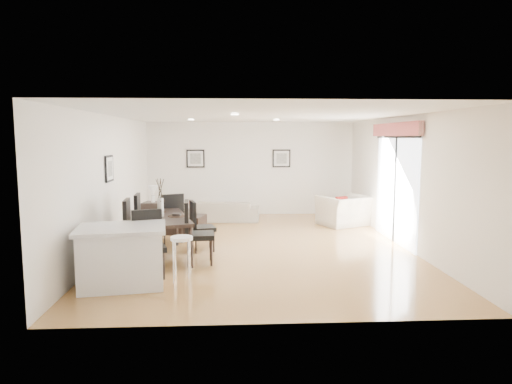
{
  "coord_description": "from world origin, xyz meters",
  "views": [
    {
      "loc": [
        -0.57,
        -9.31,
        2.26
      ],
      "look_at": [
        -0.04,
        0.4,
        1.09
      ],
      "focal_mm": 32.0,
      "sensor_mm": 36.0,
      "label": 1
    }
  ],
  "objects": [
    {
      "name": "vase",
      "position": [
        -1.9,
        -0.78,
        1.1
      ],
      "size": [
        0.78,
        1.28,
        0.72
      ],
      "color": "white",
      "rests_on": "dining_table"
    },
    {
      "name": "dining_table",
      "position": [
        -1.9,
        -0.78,
        0.71
      ],
      "size": [
        1.39,
        2.06,
        0.79
      ],
      "rotation": [
        0.0,
        0.0,
        0.26
      ],
      "color": "black",
      "rests_on": "ground"
    },
    {
      "name": "sofa",
      "position": [
        -0.76,
        2.96,
        0.27
      ],
      "size": [
        1.94,
        0.91,
        0.55
      ],
      "primitive_type": "imported",
      "rotation": [
        0.0,
        0.0,
        3.04
      ],
      "color": "gray",
      "rests_on": "ground"
    },
    {
      "name": "framed_print_back_left",
      "position": [
        -1.6,
        3.97,
        1.65
      ],
      "size": [
        0.52,
        0.04,
        0.52
      ],
      "color": "black",
      "rests_on": "wall_back"
    },
    {
      "name": "dining_chair_wfar",
      "position": [
        -2.55,
        -0.3,
        0.64
      ],
      "size": [
        0.56,
        0.56,
        1.15
      ],
      "rotation": [
        0.0,
        0.0,
        -1.49
      ],
      "color": "black",
      "rests_on": "ground"
    },
    {
      "name": "coffee_table",
      "position": [
        -1.77,
        1.41,
        0.22
      ],
      "size": [
        1.21,
        0.91,
        0.43
      ],
      "primitive_type": "cube",
      "rotation": [
        0.0,
        0.0,
        -0.27
      ],
      "color": "black",
      "rests_on": "ground"
    },
    {
      "name": "ceiling",
      "position": [
        0.0,
        0.0,
        2.7
      ],
      "size": [
        6.0,
        8.0,
        0.02
      ],
      "primitive_type": "cube",
      "color": "white",
      "rests_on": "wall_back"
    },
    {
      "name": "wall_left",
      "position": [
        -3.0,
        0.0,
        1.35
      ],
      "size": [
        0.04,
        8.0,
        2.7
      ],
      "primitive_type": "cube",
      "color": "white",
      "rests_on": "ground"
    },
    {
      "name": "wall_right",
      "position": [
        3.0,
        0.0,
        1.35
      ],
      "size": [
        0.04,
        8.0,
        2.7
      ],
      "primitive_type": "cube",
      "color": "white",
      "rests_on": "ground"
    },
    {
      "name": "side_table",
      "position": [
        -2.54,
        2.19,
        0.32
      ],
      "size": [
        0.56,
        0.56,
        0.64
      ],
      "primitive_type": "cube",
      "rotation": [
        0.0,
        0.0,
        -0.18
      ],
      "color": "black",
      "rests_on": "ground"
    },
    {
      "name": "courtyard_plant_b",
      "position": [
        5.83,
        0.64,
        0.3
      ],
      "size": [
        0.39,
        0.39,
        0.61
      ],
      "primitive_type": "imported",
      "rotation": [
        0.0,
        0.0,
        -0.15
      ],
      "color": "#335624",
      "rests_on": "ground"
    },
    {
      "name": "table_lamp",
      "position": [
        -2.54,
        2.19,
        0.91
      ],
      "size": [
        0.22,
        0.22,
        0.41
      ],
      "color": "white",
      "rests_on": "side_table"
    },
    {
      "name": "wall_front",
      "position": [
        0.0,
        -4.0,
        1.35
      ],
      "size": [
        6.0,
        0.04,
        2.7
      ],
      "primitive_type": "cube",
      "color": "white",
      "rests_on": "ground"
    },
    {
      "name": "dining_chair_enear",
      "position": [
        -1.24,
        -1.26,
        0.64
      ],
      "size": [
        0.55,
        0.55,
        1.14
      ],
      "rotation": [
        0.0,
        0.0,
        1.65
      ],
      "color": "black",
      "rests_on": "ground"
    },
    {
      "name": "armchair",
      "position": [
        2.34,
        2.16,
        0.38
      ],
      "size": [
        1.51,
        1.43,
        0.77
      ],
      "primitive_type": "imported",
      "rotation": [
        0.0,
        0.0,
        3.57
      ],
      "color": "silver",
      "rests_on": "ground"
    },
    {
      "name": "ground",
      "position": [
        0.0,
        0.0,
        0.0
      ],
      "size": [
        8.0,
        8.0,
        0.0
      ],
      "primitive_type": "plane",
      "color": "#B48349",
      "rests_on": "ground"
    },
    {
      "name": "bar_stool",
      "position": [
        -1.34,
        -2.41,
        0.64
      ],
      "size": [
        0.34,
        0.34,
        0.75
      ],
      "color": "white",
      "rests_on": "ground"
    },
    {
      "name": "framed_print_left_wall",
      "position": [
        -2.97,
        -0.2,
        1.65
      ],
      "size": [
        0.04,
        0.52,
        0.52
      ],
      "rotation": [
        0.0,
        0.0,
        1.57
      ],
      "color": "black",
      "rests_on": "wall_left"
    },
    {
      "name": "wall_back",
      "position": [
        0.0,
        4.0,
        1.35
      ],
      "size": [
        6.0,
        0.04,
        2.7
      ],
      "primitive_type": "cube",
      "color": "white",
      "rests_on": "ground"
    },
    {
      "name": "dining_chair_efar",
      "position": [
        -1.23,
        -0.33,
        0.57
      ],
      "size": [
        0.56,
        0.56,
        1.01
      ],
      "rotation": [
        0.0,
        0.0,
        1.83
      ],
      "color": "black",
      "rests_on": "ground"
    },
    {
      "name": "dining_chair_wnear",
      "position": [
        -2.55,
        -1.24,
        0.66
      ],
      "size": [
        0.57,
        0.57,
        1.17
      ],
      "rotation": [
        0.0,
        0.0,
        -1.48
      ],
      "color": "black",
      "rests_on": "ground"
    },
    {
      "name": "cushion",
      "position": [
        2.23,
        2.05,
        0.6
      ],
      "size": [
        0.34,
        0.22,
        0.32
      ],
      "primitive_type": "cube",
      "rotation": [
        0.0,
        0.0,
        3.57
      ],
      "color": "maroon",
      "rests_on": "armchair"
    },
    {
      "name": "sliding_door",
      "position": [
        2.96,
        0.3,
        1.66
      ],
      "size": [
        0.12,
        2.7,
        2.57
      ],
      "color": "white",
      "rests_on": "wall_right"
    },
    {
      "name": "kitchen_island",
      "position": [
        -2.24,
        -2.41,
        0.46
      ],
      "size": [
        1.45,
        1.19,
        0.92
      ],
      "rotation": [
        0.0,
        0.0,
        0.15
      ],
      "color": "white",
      "rests_on": "ground"
    },
    {
      "name": "dining_chair_head",
      "position": [
        -1.93,
        -1.95,
        0.61
      ],
      "size": [
        0.61,
        0.61,
        1.08
      ],
      "rotation": [
        0.0,
        0.0,
        0.31
      ],
      "color": "black",
      "rests_on": "ground"
    },
    {
      "name": "dining_chair_foot",
      "position": [
        -1.86,
        0.39,
        0.6
      ],
      "size": [
        0.64,
        0.64,
        1.07
      ],
      "rotation": [
        0.0,
        0.0,
        3.57
      ],
      "color": "black",
      "rests_on": "ground"
    },
    {
      "name": "framed_print_back_right",
      "position": [
        0.9,
        3.97,
        1.65
      ],
      "size": [
        0.52,
        0.04,
        0.52
      ],
      "color": "black",
      "rests_on": "wall_back"
    }
  ]
}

